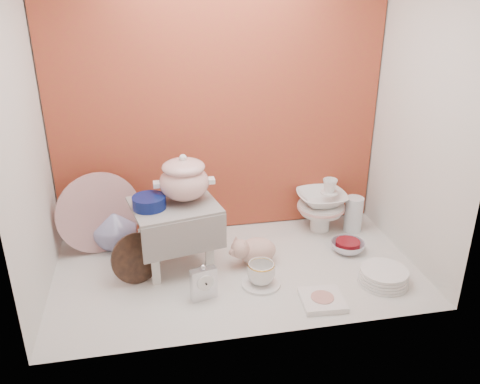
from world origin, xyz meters
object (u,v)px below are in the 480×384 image
object	(u,v)px
step_stool	(176,235)
porcelain_tower	(321,205)
soup_tureen	(184,178)
gold_rim_teacup	(261,273)
plush_pig	(257,250)
blue_white_vase	(113,225)
floral_platter	(99,213)
mantel_clock	(204,282)
crystal_bowl	(348,247)
dinner_plate_stack	(384,276)

from	to	relation	value
step_stool	porcelain_tower	xyz separation A→B (m)	(0.84, 0.23, -0.01)
soup_tureen	gold_rim_teacup	bearing A→B (deg)	-41.16
gold_rim_teacup	soup_tureen	bearing A→B (deg)	138.84
step_stool	soup_tureen	bearing A→B (deg)	14.37
porcelain_tower	soup_tureen	bearing A→B (deg)	-165.48
soup_tureen	plush_pig	size ratio (longest dim) A/B	1.12
step_stool	gold_rim_teacup	distance (m)	0.47
blue_white_vase	gold_rim_teacup	size ratio (longest dim) A/B	1.86
step_stool	plush_pig	bearing A→B (deg)	-19.90
floral_platter	gold_rim_teacup	world-z (taller)	floral_platter
mantel_clock	gold_rim_teacup	world-z (taller)	mantel_clock
mantel_clock	gold_rim_teacup	bearing A→B (deg)	-4.27
gold_rim_teacup	crystal_bowl	distance (m)	0.57
soup_tureen	blue_white_vase	bearing A→B (deg)	147.91
blue_white_vase	crystal_bowl	size ratio (longest dim) A/B	1.40
step_stool	soup_tureen	world-z (taller)	soup_tureen
blue_white_vase	gold_rim_teacup	xyz separation A→B (m)	(0.70, -0.52, -0.06)
porcelain_tower	step_stool	bearing A→B (deg)	-164.66
gold_rim_teacup	dinner_plate_stack	distance (m)	0.59
soup_tureen	crystal_bowl	bearing A→B (deg)	-4.32
floral_platter	crystal_bowl	size ratio (longest dim) A/B	2.45
plush_pig	porcelain_tower	world-z (taller)	porcelain_tower
blue_white_vase	plush_pig	bearing A→B (deg)	-23.95
soup_tureen	mantel_clock	distance (m)	0.51
soup_tureen	dinner_plate_stack	distance (m)	1.07
crystal_bowl	gold_rim_teacup	bearing A→B (deg)	-157.56
floral_platter	blue_white_vase	distance (m)	0.12
plush_pig	porcelain_tower	xyz separation A→B (m)	(0.44, 0.29, 0.08)
mantel_clock	plush_pig	bearing A→B (deg)	24.38
mantel_clock	gold_rim_teacup	size ratio (longest dim) A/B	1.30
step_stool	crystal_bowl	bearing A→B (deg)	-14.02
floral_platter	gold_rim_teacup	bearing A→B (deg)	-32.46
step_stool	crystal_bowl	xyz separation A→B (m)	(0.91, -0.04, -0.14)
step_stool	porcelain_tower	size ratio (longest dim) A/B	1.28
step_stool	floral_platter	bearing A→B (deg)	137.34
plush_pig	porcelain_tower	bearing A→B (deg)	40.83
blue_white_vase	dinner_plate_stack	size ratio (longest dim) A/B	1.04
gold_rim_teacup	floral_platter	bearing A→B (deg)	147.54
mantel_clock	soup_tureen	bearing A→B (deg)	82.07
mantel_clock	dinner_plate_stack	xyz separation A→B (m)	(0.86, -0.04, -0.05)
mantel_clock	crystal_bowl	bearing A→B (deg)	3.57
step_stool	blue_white_vase	xyz separation A→B (m)	(-0.32, 0.26, -0.05)
mantel_clock	crystal_bowl	size ratio (longest dim) A/B	0.98
soup_tureen	porcelain_tower	bearing A→B (deg)	14.52
soup_tureen	plush_pig	world-z (taller)	soup_tureen
floral_platter	crystal_bowl	xyz separation A→B (m)	(1.29, -0.26, -0.19)
step_stool	mantel_clock	size ratio (longest dim) A/B	2.30
soup_tureen	mantel_clock	bearing A→B (deg)	-82.99
soup_tureen	gold_rim_teacup	distance (m)	0.59
plush_pig	dinner_plate_stack	bearing A→B (deg)	-20.20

